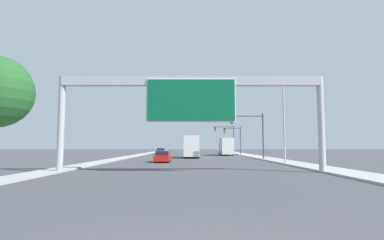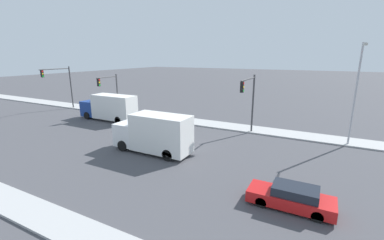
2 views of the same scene
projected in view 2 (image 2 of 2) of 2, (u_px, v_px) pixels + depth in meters
name	position (u px, v px, depth m)	size (l,w,h in m)	color
sidewalk_right	(114.00, 111.00, 40.06)	(3.00, 120.00, 0.15)	#ABABAB
car_near_right	(291.00, 197.00, 14.69)	(1.75, 4.75, 1.36)	red
truck_box_primary	(110.00, 108.00, 34.39)	(2.31, 8.51, 3.48)	navy
truck_box_secondary	(155.00, 134.00, 22.82)	(2.41, 7.36, 3.56)	white
traffic_light_near_intersection	(250.00, 96.00, 26.94)	(4.94, 0.32, 6.54)	#3D3D3F
traffic_light_mid_block	(111.00, 89.00, 36.35)	(3.71, 0.32, 5.93)	#3D3D3F
traffic_light_far_intersection	(62.00, 81.00, 40.36)	(5.06, 0.32, 6.83)	#3D3D3F
street_lamp_right	(357.00, 88.00, 23.59)	(2.20, 0.28, 9.71)	#B2B2B7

